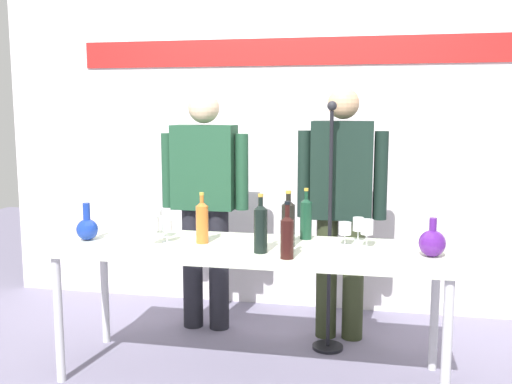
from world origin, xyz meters
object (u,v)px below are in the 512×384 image
wine_bottle_1 (202,221)px  decanter_blue_right (432,243)px  wine_bottle_0 (288,222)px  wine_glass_left_3 (167,227)px  wine_glass_right_1 (345,229)px  wine_bottle_4 (306,217)px  decanter_blue_left (87,228)px  wine_glass_right_0 (358,225)px  wine_bottle_3 (261,227)px  wine_glass_left_0 (163,223)px  wine_glass_left_2 (156,216)px  microphone_stand (329,268)px  wine_glass_right_2 (367,227)px  presenter_left (205,195)px  presenter_right (341,199)px  wine_glass_left_1 (153,224)px  display_table (251,257)px  wine_bottle_2 (287,235)px

wine_bottle_1 → decanter_blue_right: bearing=-2.8°
wine_bottle_0 → wine_glass_left_3: (-0.70, -0.04, -0.05)m
wine_glass_right_1 → wine_bottle_4: bearing=153.9°
decanter_blue_left → decanter_blue_right: bearing=-0.0°
wine_glass_right_0 → wine_bottle_3: bearing=-142.3°
wine_bottle_0 → wine_glass_left_0: (-0.77, 0.08, -0.05)m
wine_glass_left_2 → microphone_stand: 1.14m
wine_glass_left_0 → wine_glass_left_2: (-0.07, 0.08, 0.02)m
decanter_blue_left → wine_bottle_4: size_ratio=0.73×
wine_glass_right_2 → wine_glass_right_1: bearing=166.7°
wine_glass_left_0 → microphone_stand: 1.09m
wine_bottle_1 → wine_bottle_4: (0.57, 0.22, 0.00)m
presenter_left → decanter_blue_left: bearing=-125.2°
wine_glass_left_3 → wine_glass_right_1: bearing=7.2°
wine_glass_right_0 → wine_glass_right_1: 0.15m
wine_bottle_3 → wine_glass_right_2: 0.61m
decanter_blue_right → wine_bottle_1: wine_bottle_1 is taller
wine_glass_right_0 → presenter_right: bearing=106.0°
presenter_left → wine_glass_left_1: bearing=-96.1°
wine_bottle_4 → microphone_stand: microphone_stand is taller
display_table → wine_bottle_4: 0.42m
display_table → wine_bottle_4: size_ratio=7.24×
presenter_left → wine_glass_left_2: (-0.17, -0.49, -0.07)m
wine_bottle_0 → wine_glass_right_2: 0.44m
presenter_right → wine_glass_right_1: bearing=-84.7°
wine_glass_left_1 → wine_glass_right_2: bearing=8.6°
wine_glass_left_1 → decanter_blue_left: bearing=174.4°
wine_glass_left_1 → wine_glass_right_1: wine_glass_left_1 is taller
wine_glass_left_2 → wine_glass_right_1: wine_glass_left_2 is taller
wine_bottle_2 → decanter_blue_left: bearing=171.1°
wine_glass_left_2 → wine_bottle_0: bearing=-10.5°
presenter_right → wine_glass_left_1: (-1.02, -0.76, -0.06)m
wine_glass_left_1 → wine_glass_left_3: wine_glass_left_1 is taller
display_table → decanter_blue_left: 0.99m
decanter_blue_left → wine_glass_right_2: size_ratio=1.40×
wine_bottle_0 → microphone_stand: 0.61m
display_table → wine_glass_right_1: size_ratio=16.57×
wine_bottle_4 → wine_glass_right_1: bearing=-26.1°
wine_glass_left_3 → wine_glass_left_0: bearing=120.6°
wine_glass_right_0 → wine_glass_right_2: size_ratio=0.88×
wine_bottle_3 → wine_glass_left_1: 0.64m
wine_bottle_3 → wine_bottle_2: bearing=-31.1°
wine_glass_right_1 → wine_glass_left_0: bearing=-179.3°
wine_bottle_1 → wine_bottle_2: bearing=-25.4°
decanter_blue_left → wine_glass_right_1: bearing=6.4°
decanter_blue_right → wine_bottle_1: (-1.27, 0.06, 0.05)m
decanter_blue_left → wine_bottle_3: size_ratio=0.70×
wine_bottle_2 → wine_bottle_3: (-0.16, 0.10, 0.02)m
decanter_blue_right → microphone_stand: size_ratio=0.13×
presenter_left → wine_bottle_0: bearing=-43.7°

